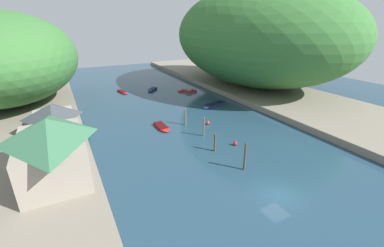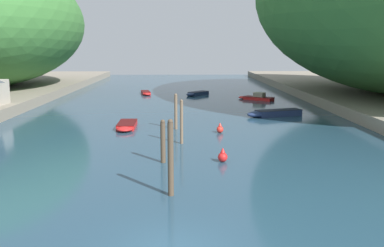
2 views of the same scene
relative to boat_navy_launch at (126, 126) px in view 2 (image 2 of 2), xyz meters
The scene contains 12 objects.
water_surface 8.43m from the boat_navy_launch, 58.22° to the left, with size 130.00×130.00×0.00m, color #234256.
boat_navy_launch is the anchor object (origin of this frame).
boat_white_cruiser 24.97m from the boat_navy_launch, 53.58° to the left, with size 4.90×4.13×1.02m.
boat_red_skiff 26.92m from the boat_navy_launch, 90.89° to the left, with size 1.90×4.68×0.44m.
boat_moored_right 15.50m from the boat_navy_launch, 23.92° to the left, with size 6.13×3.21×0.64m.
boat_open_rowboat 26.45m from the boat_navy_launch, 74.56° to the left, with size 3.76×4.04×0.53m.
mooring_post_nearest 17.79m from the boat_navy_launch, 76.04° to the right, with size 0.28×0.28×3.75m.
mooring_post_second 11.88m from the boat_navy_launch, 71.96° to the right, with size 0.31×0.31×2.71m.
mooring_post_middle 7.85m from the boat_navy_launch, 51.36° to the right, with size 0.23×0.23×3.29m.
mooring_post_fourth 4.55m from the boat_navy_launch, ahead, with size 0.27×0.27×3.10m.
channel_buoy_near 13.38m from the boat_navy_launch, 56.63° to the right, with size 0.61×0.61×0.91m.
channel_buoy_far 8.29m from the boat_navy_launch, 14.71° to the right, with size 0.57×0.57×0.86m.
Camera 2 is at (0.33, -14.05, 7.09)m, focal length 40.00 mm.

